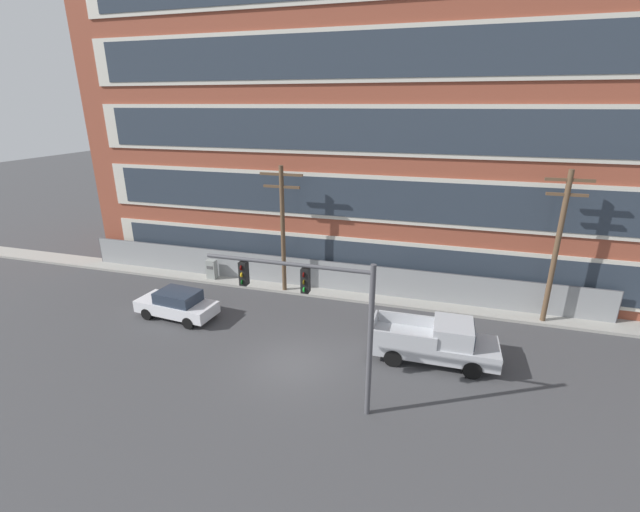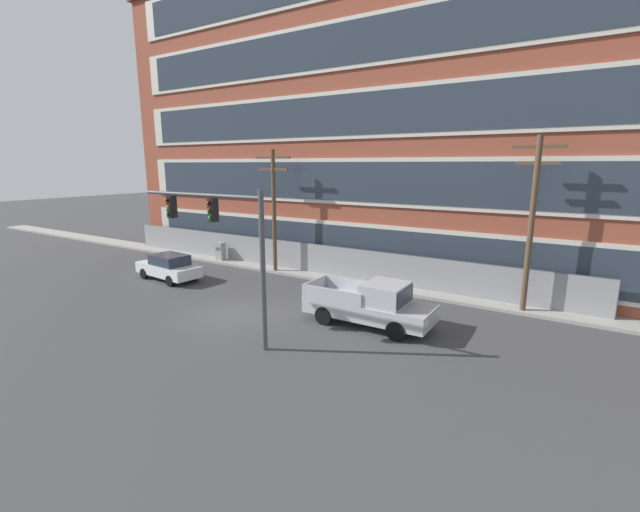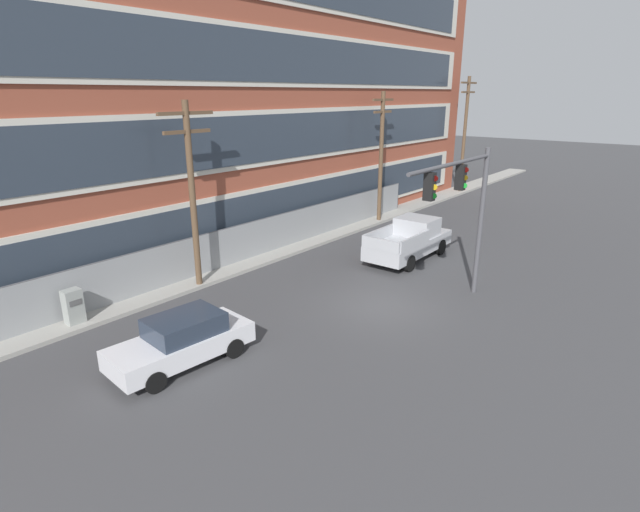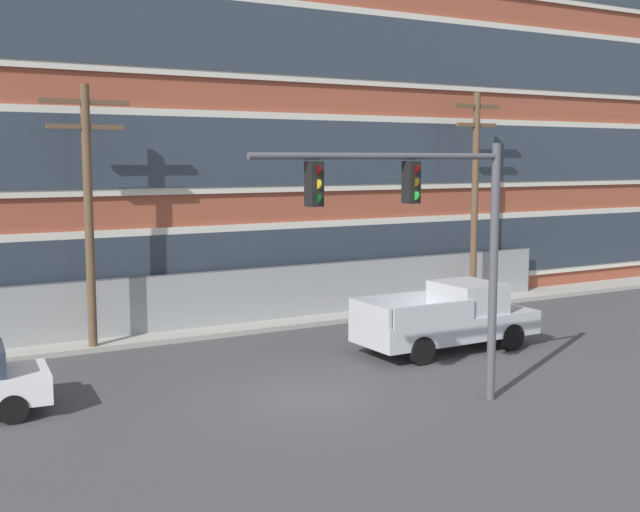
# 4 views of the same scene
# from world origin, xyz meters

# --- Properties ---
(ground_plane) EXTENTS (160.00, 160.00, 0.00)m
(ground_plane) POSITION_xyz_m (0.00, 0.00, 0.00)
(ground_plane) COLOR #424244
(sidewalk_building_side) EXTENTS (80.00, 1.73, 0.16)m
(sidewalk_building_side) POSITION_xyz_m (0.00, 7.82, 0.08)
(sidewalk_building_side) COLOR #9E9B93
(sidewalk_building_side) RESTS_ON ground
(brick_mill_building) EXTENTS (43.26, 11.05, 19.26)m
(brick_mill_building) POSITION_xyz_m (3.81, 13.91, 9.64)
(brick_mill_building) COLOR brown
(brick_mill_building) RESTS_ON ground
(chain_link_fence) EXTENTS (32.72, 0.06, 1.98)m
(chain_link_fence) POSITION_xyz_m (-1.30, 8.12, 1.01)
(chain_link_fence) COLOR gray
(chain_link_fence) RESTS_ON ground
(traffic_signal_mast) EXTENTS (6.28, 0.43, 5.98)m
(traffic_signal_mast) POSITION_xyz_m (1.92, -2.23, 4.29)
(traffic_signal_mast) COLOR #4C4C51
(traffic_signal_mast) RESTS_ON ground
(pickup_truck_silver) EXTENTS (5.63, 2.21, 1.98)m
(pickup_truck_silver) POSITION_xyz_m (6.07, 2.13, 0.94)
(pickup_truck_silver) COLOR #B2B5BA
(pickup_truck_silver) RESTS_ON ground
(sedan_white) EXTENTS (4.50, 2.14, 1.56)m
(sedan_white) POSITION_xyz_m (-7.51, 2.44, 0.80)
(sedan_white) COLOR silver
(sedan_white) RESTS_ON ground
(utility_pole_near_corner) EXTENTS (2.57, 0.26, 7.74)m
(utility_pole_near_corner) POSITION_xyz_m (-3.15, 7.22, 4.33)
(utility_pole_near_corner) COLOR brown
(utility_pole_near_corner) RESTS_ON ground
(utility_pole_midblock) EXTENTS (2.16, 0.26, 8.09)m
(utility_pole_midblock) POSITION_xyz_m (11.40, 7.36, 4.45)
(utility_pole_midblock) COLOR brown
(utility_pole_midblock) RESTS_ON ground
(electrical_cabinet) EXTENTS (0.61, 0.48, 1.41)m
(electrical_cabinet) POSITION_xyz_m (-8.37, 7.58, 0.71)
(electrical_cabinet) COLOR #939993
(electrical_cabinet) RESTS_ON ground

